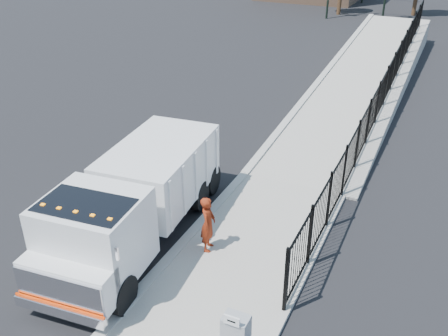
% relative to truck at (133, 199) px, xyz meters
% --- Properties ---
extents(ground, '(120.00, 120.00, 0.00)m').
position_rel_truck_xyz_m(ground, '(1.33, 1.04, -1.47)').
color(ground, black).
rests_on(ground, ground).
extents(sidewalk, '(3.55, 12.00, 0.12)m').
position_rel_truck_xyz_m(sidewalk, '(3.25, -0.96, -1.41)').
color(sidewalk, '#9E998E').
rests_on(sidewalk, ground).
extents(curb, '(0.30, 12.00, 0.16)m').
position_rel_truck_xyz_m(curb, '(1.33, -0.96, -1.39)').
color(curb, '#ADAAA3').
rests_on(curb, ground).
extents(ramp, '(3.95, 24.06, 3.19)m').
position_rel_truck_xyz_m(ramp, '(3.45, 17.04, -1.47)').
color(ramp, '#9E998E').
rests_on(ramp, ground).
extents(iron_fence, '(0.10, 28.00, 1.80)m').
position_rel_truck_xyz_m(iron_fence, '(4.88, 13.04, -0.57)').
color(iron_fence, black).
rests_on(iron_fence, ground).
extents(truck, '(3.13, 7.80, 2.61)m').
position_rel_truck_xyz_m(truck, '(0.00, 0.00, 0.00)').
color(truck, black).
rests_on(truck, ground).
extents(worker, '(0.54, 0.69, 1.67)m').
position_rel_truck_xyz_m(worker, '(2.13, 0.45, -0.51)').
color(worker, maroon).
rests_on(worker, sidewalk).
extents(arrow_sign, '(0.35, 0.04, 0.22)m').
position_rel_truck_xyz_m(arrow_sign, '(4.43, -3.07, 0.01)').
color(arrow_sign, white).
rests_on(arrow_sign, utility_cabinet).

